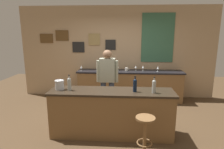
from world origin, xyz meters
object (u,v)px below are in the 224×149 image
Objects in this scene: bartender at (107,78)px; wine_bottle_c at (154,86)px; ice_bucket at (60,85)px; wine_glass_a at (81,67)px; wine_glass_c at (136,67)px; wine_glass_b at (118,67)px; bar_stool at (145,130)px; wine_glass_e at (158,68)px; coffee_mug at (126,69)px; wine_bottle_a at (69,83)px; wine_bottle_b at (135,85)px; wine_glass_d at (143,67)px.

wine_bottle_c is (0.96, -1.00, 0.12)m from bartender.
wine_bottle_c is 1.82m from ice_bucket.
wine_glass_a is 1.61m from wine_glass_c.
wine_glass_b is at bearing 62.72° from ice_bucket.
wine_glass_e is at bearing 76.96° from bar_stool.
wine_bottle_c is 2.45× the size of coffee_mug.
wine_bottle_a is 2.00m from wine_glass_a.
ice_bucket is 2.64m from wine_glass_c.
wine_glass_b is (0.21, 1.17, 0.07)m from bartender.
wine_glass_e is at bearing 45.17° from wine_bottle_a.
wine_glass_a is at bearing 129.67° from bartender.
bartender is at bearing 133.59° from wine_bottle_c.
wine_glass_b is at bearing 100.68° from wine_bottle_b.
ice_bucket is (-1.47, 0.05, -0.04)m from wine_bottle_b.
bar_stool is 4.39× the size of wine_glass_a.
bar_stool is (0.76, -1.55, -0.48)m from bartender.
wine_bottle_c is 1.63× the size of ice_bucket.
wine_glass_b is 1.00× the size of wine_glass_e.
ice_bucket is at bearing -117.28° from wine_glass_b.
wine_bottle_a reaches higher than ice_bucket.
wine_bottle_b is (-0.15, 0.59, 0.60)m from bar_stool.
wine_glass_d is at bearing 90.11° from wine_bottle_c.
bar_stool is 0.85m from wine_bottle_b.
wine_glass_d and wine_glass_e have the same top height.
bartender reaches higher than wine_glass_e.
wine_glass_a is (-0.01, 1.95, -0.01)m from ice_bucket.
bar_stool is 2.80m from wine_glass_c.
wine_bottle_c is at bearing -2.27° from wine_bottle_a.
bartender reaches higher than wine_glass_b.
bartender is at bearing -141.40° from wine_glass_e.
bartender is 10.45× the size of wine_glass_a.
wine_glass_d is (-0.00, 2.18, -0.05)m from wine_bottle_c.
bar_stool is at bearing -78.55° from wine_glass_b.
wine_glass_a is (-0.22, 1.99, -0.05)m from wine_bottle_a.
bar_stool is at bearing -103.04° from wine_glass_e.
wine_glass_e is (0.63, -0.10, 0.00)m from wine_glass_c.
ice_bucket is at bearing 176.81° from wine_bottle_c.
ice_bucket is at bearing -131.00° from wine_glass_d.
wine_glass_b is at bearing 176.10° from coffee_mug.
wine_glass_c is at bearing 170.93° from wine_glass_e.
wine_bottle_c is at bearing -101.20° from wine_glass_e.
ice_bucket is 1.21× the size of wine_glass_c.
wine_glass_c is (0.74, 1.20, 0.07)m from bartender.
wine_bottle_b is 2.18m from wine_glass_e.
wine_glass_d is at bearing 85.98° from bar_stool.
wine_bottle_a is 2.55m from wine_glass_c.
wine_glass_e is at bearing 69.59° from wine_bottle_b.
bartender is at bearing 46.38° from ice_bucket.
coffee_mug is at bearing 57.24° from ice_bucket.
bartender reaches higher than wine_bottle_b.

